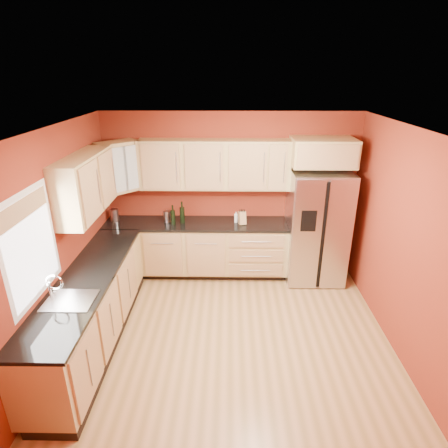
{
  "coord_description": "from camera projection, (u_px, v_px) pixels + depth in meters",
  "views": [
    {
      "loc": [
        -0.02,
        -3.8,
        3.17
      ],
      "look_at": [
        -0.09,
        0.9,
        1.23
      ],
      "focal_mm": 30.0,
      "sensor_mm": 36.0,
      "label": 1
    }
  ],
  "objects": [
    {
      "name": "wine_bottle_b",
      "position": [
        173.0,
        215.0,
        5.81
      ],
      "size": [
        0.08,
        0.08,
        0.32
      ],
      "primitive_type": null,
      "rotation": [
        0.0,
        0.0,
        0.16
      ],
      "color": "black",
      "rests_on": "countertop_back"
    },
    {
      "name": "over_fridge_cabinet",
      "position": [
        323.0,
        152.0,
        5.49
      ],
      "size": [
        0.92,
        0.6,
        0.4
      ],
      "primitive_type": "cube",
      "color": "tan",
      "rests_on": "wall_back"
    },
    {
      "name": "soap_dispenser",
      "position": [
        236.0,
        217.0,
        5.92
      ],
      "size": [
        0.06,
        0.06,
        0.17
      ],
      "primitive_type": "cylinder",
      "rotation": [
        0.0,
        0.0,
        -0.04
      ],
      "color": "white",
      "rests_on": "countertop_back"
    },
    {
      "name": "wall_back",
      "position": [
        231.0,
        194.0,
        6.07
      ],
      "size": [
        4.0,
        0.04,
        2.6
      ],
      "primitive_type": "cube",
      "color": "maroon",
      "rests_on": "floor"
    },
    {
      "name": "wall_left",
      "position": [
        55.0,
        247.0,
        4.25
      ],
      "size": [
        0.04,
        4.0,
        2.6
      ],
      "primitive_type": "cube",
      "color": "maroon",
      "rests_on": "floor"
    },
    {
      "name": "ceiling",
      "position": [
        232.0,
        131.0,
        3.73
      ],
      "size": [
        4.0,
        4.0,
        0.0
      ],
      "primitive_type": "plane",
      "color": "white",
      "rests_on": "wall_back"
    },
    {
      "name": "base_cabinets_left",
      "position": [
        92.0,
        311.0,
        4.57
      ],
      "size": [
        0.6,
        2.8,
        0.88
      ],
      "primitive_type": "cube",
      "color": "tan",
      "rests_on": "floor"
    },
    {
      "name": "upper_cabinets_back",
      "position": [
        215.0,
        164.0,
        5.72
      ],
      "size": [
        2.3,
        0.33,
        0.75
      ],
      "primitive_type": "cube",
      "color": "tan",
      "rests_on": "wall_back"
    },
    {
      "name": "wine_bottle_a",
      "position": [
        182.0,
        212.0,
        5.87
      ],
      "size": [
        0.09,
        0.09,
        0.35
      ],
      "primitive_type": null,
      "rotation": [
        0.0,
        0.0,
        -0.13
      ],
      "color": "black",
      "rests_on": "countertop_back"
    },
    {
      "name": "wall_front",
      "position": [
        232.0,
        387.0,
        2.37
      ],
      "size": [
        4.0,
        0.04,
        2.6
      ],
      "primitive_type": "cube",
      "color": "maroon",
      "rests_on": "floor"
    },
    {
      "name": "sink_faucet",
      "position": [
        68.0,
        288.0,
        3.87
      ],
      "size": [
        0.5,
        0.42,
        0.3
      ],
      "primitive_type": null,
      "color": "silver",
      "rests_on": "countertop_left"
    },
    {
      "name": "wall_right",
      "position": [
        409.0,
        249.0,
        4.2
      ],
      "size": [
        0.04,
        4.0,
        2.6
      ],
      "primitive_type": "cube",
      "color": "maroon",
      "rests_on": "floor"
    },
    {
      "name": "base_cabinets_back",
      "position": [
        197.0,
        249.0,
        6.13
      ],
      "size": [
        2.9,
        0.6,
        0.88
      ],
      "primitive_type": "cube",
      "color": "tan",
      "rests_on": "floor"
    },
    {
      "name": "countertop_left",
      "position": [
        87.0,
        278.0,
        4.4
      ],
      "size": [
        0.62,
        2.8,
        0.04
      ],
      "primitive_type": "cube",
      "color": "black",
      "rests_on": "base_cabinets_left"
    },
    {
      "name": "knife_block",
      "position": [
        242.0,
        218.0,
        5.85
      ],
      "size": [
        0.13,
        0.12,
        0.21
      ],
      "primitive_type": "cube",
      "rotation": [
        0.0,
        0.0,
        0.33
      ],
      "color": "tan",
      "rests_on": "countertop_back"
    },
    {
      "name": "upper_cabinets_left",
      "position": [
        86.0,
        185.0,
        4.72
      ],
      "size": [
        0.33,
        1.35,
        0.75
      ],
      "primitive_type": "cube",
      "color": "tan",
      "rests_on": "wall_left"
    },
    {
      "name": "floor",
      "position": [
        230.0,
        341.0,
        4.72
      ],
      "size": [
        4.0,
        4.0,
        0.0
      ],
      "primitive_type": "plane",
      "color": "olive",
      "rests_on": "ground"
    },
    {
      "name": "canister_right",
      "position": [
        167.0,
        216.0,
        5.94
      ],
      "size": [
        0.13,
        0.13,
        0.18
      ],
      "primitive_type": "cylinder",
      "rotation": [
        0.0,
        0.0,
        -0.2
      ],
      "color": "#A6A6AB",
      "rests_on": "countertop_back"
    },
    {
      "name": "corner_upper_cabinet",
      "position": [
        119.0,
        167.0,
        5.59
      ],
      "size": [
        0.67,
        0.67,
        0.75
      ],
      "primitive_type": "cube",
      "rotation": [
        0.0,
        0.0,
        0.79
      ],
      "color": "tan",
      "rests_on": "wall_back"
    },
    {
      "name": "countertop_back",
      "position": [
        196.0,
        224.0,
        5.95
      ],
      "size": [
        2.9,
        0.62,
        0.04
      ],
      "primitive_type": "cube",
      "color": "black",
      "rests_on": "base_cabinets_back"
    },
    {
      "name": "canister_left",
      "position": [
        115.0,
        215.0,
        5.96
      ],
      "size": [
        0.16,
        0.16,
        0.2
      ],
      "primitive_type": "cylinder",
      "rotation": [
        0.0,
        0.0,
        -0.39
      ],
      "color": "#A6A6AB",
      "rests_on": "countertop_back"
    },
    {
      "name": "window",
      "position": [
        31.0,
        247.0,
        3.69
      ],
      "size": [
        0.03,
        0.9,
        1.0
      ],
      "primitive_type": "cube",
      "color": "white",
      "rests_on": "wall_left"
    },
    {
      "name": "refrigerator",
      "position": [
        316.0,
        227.0,
        5.86
      ],
      "size": [
        0.9,
        0.75,
        1.78
      ],
      "primitive_type": "cube",
      "color": "#A6A6AB",
      "rests_on": "floor"
    }
  ]
}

